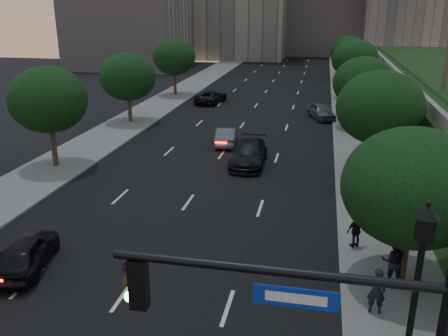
% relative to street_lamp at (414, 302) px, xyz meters
% --- Properties ---
extents(road_surface, '(16.00, 140.00, 0.02)m').
position_rel_street_lamp_xyz_m(road_surface, '(-9.65, 27.30, -2.62)').
color(road_surface, black).
rests_on(road_surface, ground).
extents(sidewalk_right, '(4.50, 140.00, 0.15)m').
position_rel_street_lamp_xyz_m(sidewalk_right, '(0.60, 27.30, -2.56)').
color(sidewalk_right, slate).
rests_on(sidewalk_right, ground).
extents(sidewalk_left, '(4.50, 140.00, 0.15)m').
position_rel_street_lamp_xyz_m(sidewalk_left, '(-19.90, 27.30, -2.56)').
color(sidewalk_left, slate).
rests_on(sidewalk_left, ground).
extents(parapet_wall, '(0.35, 90.00, 0.70)m').
position_rel_street_lamp_xyz_m(parapet_wall, '(3.85, 25.30, 1.72)').
color(parapet_wall, slate).
rests_on(parapet_wall, embankment).
extents(office_block_filler, '(18.00, 16.00, 14.00)m').
position_rel_street_lamp_xyz_m(office_block_filler, '(-35.65, 67.30, 4.37)').
color(office_block_filler, '#A39C96').
rests_on(office_block_filler, ground).
extents(tree_right_a, '(5.20, 5.20, 6.24)m').
position_rel_street_lamp_xyz_m(tree_right_a, '(0.65, 5.30, 1.39)').
color(tree_right_a, '#38281C').
rests_on(tree_right_a, ground).
extents(tree_right_b, '(5.20, 5.20, 6.74)m').
position_rel_street_lamp_xyz_m(tree_right_b, '(0.65, 17.30, 1.88)').
color(tree_right_b, '#38281C').
rests_on(tree_right_b, ground).
extents(tree_right_c, '(5.20, 5.20, 6.24)m').
position_rel_street_lamp_xyz_m(tree_right_c, '(0.65, 30.30, 1.39)').
color(tree_right_c, '#38281C').
rests_on(tree_right_c, ground).
extents(tree_right_d, '(5.20, 5.20, 6.74)m').
position_rel_street_lamp_xyz_m(tree_right_d, '(0.65, 44.30, 1.88)').
color(tree_right_d, '#38281C').
rests_on(tree_right_d, ground).
extents(tree_right_e, '(5.20, 5.20, 6.24)m').
position_rel_street_lamp_xyz_m(tree_right_e, '(0.65, 59.30, 1.39)').
color(tree_right_e, '#38281C').
rests_on(tree_right_e, ground).
extents(tree_left_b, '(5.00, 5.00, 6.71)m').
position_rel_street_lamp_xyz_m(tree_left_b, '(-19.95, 15.30, 1.94)').
color(tree_left_b, '#38281C').
rests_on(tree_left_b, ground).
extents(tree_left_c, '(5.00, 5.00, 6.34)m').
position_rel_street_lamp_xyz_m(tree_left_c, '(-19.95, 28.30, 1.57)').
color(tree_left_c, '#38281C').
rests_on(tree_left_c, ground).
extents(tree_left_d, '(5.00, 5.00, 6.71)m').
position_rel_street_lamp_xyz_m(tree_left_d, '(-19.95, 42.30, 1.94)').
color(tree_left_d, '#38281C').
rests_on(tree_left_d, ground).
extents(street_lamp, '(0.64, 0.64, 5.62)m').
position_rel_street_lamp_xyz_m(street_lamp, '(0.00, 0.00, 0.00)').
color(street_lamp, black).
rests_on(street_lamp, ground).
extents(sedan_near_left, '(2.64, 4.56, 1.46)m').
position_rel_street_lamp_xyz_m(sedan_near_left, '(-14.31, 3.34, -1.91)').
color(sedan_near_left, black).
rests_on(sedan_near_left, ground).
extents(sedan_mid_left, '(1.92, 4.30, 1.37)m').
position_rel_street_lamp_xyz_m(sedan_mid_left, '(-9.83, 22.97, -1.95)').
color(sedan_mid_left, slate).
rests_on(sedan_mid_left, ground).
extents(sedan_far_left, '(3.08, 5.35, 1.41)m').
position_rel_street_lamp_xyz_m(sedan_far_left, '(-14.73, 38.81, -1.93)').
color(sedan_far_left, black).
rests_on(sedan_far_left, ground).
extents(sedan_near_right, '(2.25, 5.38, 1.55)m').
position_rel_street_lamp_xyz_m(sedan_near_right, '(-7.39, 18.48, -1.86)').
color(sedan_near_right, black).
rests_on(sedan_near_right, ground).
extents(sedan_far_right, '(3.10, 4.69, 1.49)m').
position_rel_street_lamp_xyz_m(sedan_far_right, '(-2.72, 33.41, -1.89)').
color(sedan_far_right, '#4F5357').
rests_on(sedan_far_right, ground).
extents(pedestrian_a, '(0.64, 0.43, 1.73)m').
position_rel_street_lamp_xyz_m(pedestrian_a, '(-0.55, 2.91, -1.62)').
color(pedestrian_a, black).
rests_on(pedestrian_a, sidewalk_right).
extents(pedestrian_b, '(0.92, 0.73, 1.86)m').
position_rel_street_lamp_xyz_m(pedestrian_b, '(0.25, 5.02, -1.55)').
color(pedestrian_b, black).
rests_on(pedestrian_b, sidewalk_right).
extents(pedestrian_c, '(1.01, 0.84, 1.62)m').
position_rel_street_lamp_xyz_m(pedestrian_c, '(-0.95, 7.70, -1.68)').
color(pedestrian_c, black).
rests_on(pedestrian_c, sidewalk_right).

